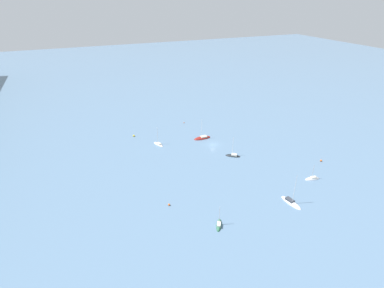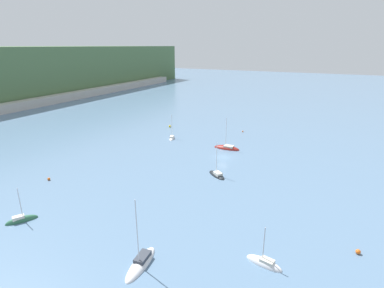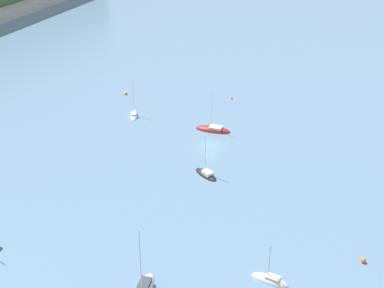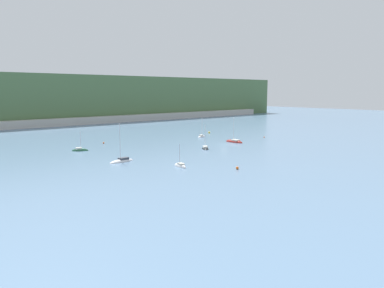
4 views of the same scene
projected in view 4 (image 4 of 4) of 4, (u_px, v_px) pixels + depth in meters
The scene contains 13 objects.
ground_plane at pixel (224, 145), 139.20m from camera, with size 600.00×600.00×0.00m, color slate.
hillside_ridge at pixel (57, 98), 252.00m from camera, with size 358.55×76.40×29.60m.
shore_town_strip at pixel (86, 121), 222.86m from camera, with size 304.77×6.00×4.26m.
sailboat_0 at pixel (122, 161), 105.22m from camera, with size 8.23×3.24×11.61m.
sailboat_1 at pixel (205, 148), 128.81m from camera, with size 5.35×6.20×9.06m.
sailboat_2 at pixel (202, 137), 161.86m from camera, with size 6.17×3.74×9.02m.
sailboat_3 at pixel (234, 142), 145.49m from camera, with size 2.92×8.13×10.68m.
sailboat_4 at pixel (80, 151), 124.33m from camera, with size 5.33×4.07×7.48m.
sailboat_5 at pixel (180, 166), 98.55m from camera, with size 2.75×5.74×6.95m.
mooring_buoy_0 at pixel (209, 132), 176.04m from camera, with size 0.84×0.84×0.84m.
mooring_buoy_1 at pixel (237, 168), 95.04m from camera, with size 0.75×0.75×0.75m.
mooring_buoy_2 at pixel (264, 137), 159.60m from camera, with size 0.50×0.50×0.50m.
mooring_buoy_3 at pixel (104, 143), 141.30m from camera, with size 0.66×0.66×0.66m.
Camera 4 is at (-100.18, -95.34, 19.78)m, focal length 35.00 mm.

